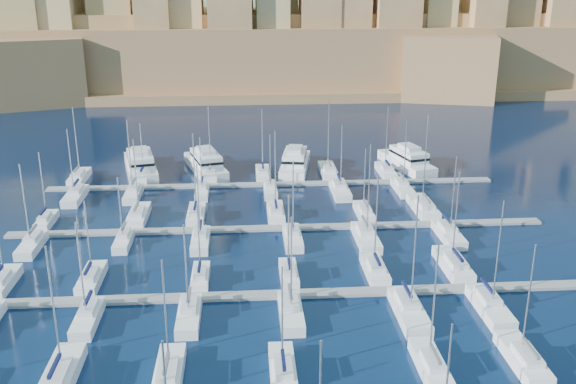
{
  "coord_description": "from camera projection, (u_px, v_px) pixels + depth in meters",
  "views": [
    {
      "loc": [
        -5.29,
        -83.31,
        38.26
      ],
      "look_at": [
        1.02,
        6.0,
        7.53
      ],
      "focal_mm": 40.0,
      "sensor_mm": 36.0,
      "label": 1
    }
  ],
  "objects": [
    {
      "name": "motor_yacht_b",
      "position": [
        206.0,
        163.0,
        129.55
      ],
      "size": [
        9.91,
        18.41,
        5.25
      ],
      "color": "white",
      "rests_on": "ground"
    },
    {
      "name": "sailboat_35",
      "position": [
        449.0,
        234.0,
        97.02
      ],
      "size": [
        2.8,
        9.34,
        13.39
      ],
      "color": "white",
      "rests_on": "ground"
    },
    {
      "name": "motor_yacht_d",
      "position": [
        407.0,
        160.0,
        131.85
      ],
      "size": [
        9.03,
        17.35,
        5.25
      ],
      "color": "white",
      "rests_on": "ground"
    },
    {
      "name": "sailboat_25",
      "position": [
        138.0,
        215.0,
        104.44
      ],
      "size": [
        2.9,
        9.66,
        13.66
      ],
      "color": "white",
      "rests_on": "ground"
    },
    {
      "name": "sailboat_44",
      "position": [
        202.0,
        191.0,
        115.97
      ],
      "size": [
        2.32,
        7.75,
        11.2
      ],
      "color": "white",
      "rests_on": "ground"
    },
    {
      "name": "sailboat_29",
      "position": [
        423.0,
        207.0,
        108.06
      ],
      "size": [
        3.2,
        10.68,
        16.78
      ],
      "color": "white",
      "rests_on": "ground"
    },
    {
      "name": "sailboat_26",
      "position": [
        196.0,
        214.0,
        104.85
      ],
      "size": [
        2.76,
        9.19,
        14.5
      ],
      "color": "white",
      "rests_on": "ground"
    },
    {
      "name": "motor_yacht_a",
      "position": [
        140.0,
        164.0,
        129.01
      ],
      "size": [
        9.35,
        19.13,
        5.25
      ],
      "color": "white",
      "rests_on": "ground"
    },
    {
      "name": "ground",
      "position": [
        284.0,
        256.0,
        91.38
      ],
      "size": [
        600.0,
        600.0,
        0.0
      ],
      "primitive_type": "plane",
      "color": "black",
      "rests_on": "ground"
    },
    {
      "name": "sailboat_16",
      "position": [
        375.0,
        269.0,
        85.59
      ],
      "size": [
        2.64,
        8.79,
        14.17
      ],
      "color": "white",
      "rests_on": "ground"
    },
    {
      "name": "sailboat_41",
      "position": [
        386.0,
        171.0,
        127.98
      ],
      "size": [
        2.73,
        9.09,
        13.91
      ],
      "color": "white",
      "rests_on": "ground"
    },
    {
      "name": "fortified_city",
      "position": [
        256.0,
        41.0,
        233.07
      ],
      "size": [
        460.0,
        108.95,
        59.52
      ],
      "color": "brown",
      "rests_on": "ground"
    },
    {
      "name": "sailboat_20",
      "position": [
        189.0,
        315.0,
        74.11
      ],
      "size": [
        2.58,
        8.61,
        12.51
      ],
      "color": "white",
      "rests_on": "ground"
    },
    {
      "name": "sailboat_39",
      "position": [
        263.0,
        173.0,
        126.28
      ],
      "size": [
        2.69,
        8.97,
        13.83
      ],
      "color": "white",
      "rests_on": "ground"
    },
    {
      "name": "sailboat_43",
      "position": [
        133.0,
        194.0,
        114.75
      ],
      "size": [
        2.57,
        8.58,
        14.57
      ],
      "color": "white",
      "rests_on": "ground"
    },
    {
      "name": "sailboat_1",
      "position": [
        61.0,
        376.0,
        62.93
      ],
      "size": [
        2.94,
        9.81,
        14.66
      ],
      "color": "white",
      "rests_on": "ground"
    },
    {
      "name": "sailboat_14",
      "position": [
        201.0,
        277.0,
        83.41
      ],
      "size": [
        2.22,
        7.41,
        11.09
      ],
      "color": "white",
      "rests_on": "ground"
    },
    {
      "name": "sailboat_5",
      "position": [
        523.0,
        359.0,
        65.73
      ],
      "size": [
        2.74,
        9.14,
        13.55
      ],
      "color": "white",
      "rests_on": "ground"
    },
    {
      "name": "sailboat_42",
      "position": [
        75.0,
        196.0,
        113.66
      ],
      "size": [
        2.84,
        9.48,
        13.29
      ],
      "color": "white",
      "rests_on": "ground"
    },
    {
      "name": "sailboat_19",
      "position": [
        88.0,
        318.0,
        73.54
      ],
      "size": [
        2.45,
        8.18,
        13.05
      ],
      "color": "white",
      "rests_on": "ground"
    },
    {
      "name": "sailboat_2",
      "position": [
        169.0,
        374.0,
        63.25
      ],
      "size": [
        2.69,
        8.98,
        13.12
      ],
      "color": "white",
      "rests_on": "ground"
    },
    {
      "name": "sailboat_13",
      "position": [
        91.0,
        278.0,
        82.99
      ],
      "size": [
        2.56,
        8.52,
        11.51
      ],
      "color": "white",
      "rests_on": "ground"
    },
    {
      "name": "sailboat_30",
      "position": [
        32.0,
        245.0,
        93.29
      ],
      "size": [
        2.55,
        8.51,
        13.42
      ],
      "color": "white",
      "rests_on": "ground"
    },
    {
      "name": "sailboat_31",
      "position": [
        124.0,
        241.0,
        94.69
      ],
      "size": [
        2.22,
        7.39,
        11.0
      ],
      "color": "white",
      "rests_on": "ground"
    },
    {
      "name": "sailboat_23",
      "position": [
        490.0,
        306.0,
        76.02
      ],
      "size": [
        2.87,
        9.58,
        14.53
      ],
      "color": "white",
      "rests_on": "ground"
    },
    {
      "name": "sailboat_32",
      "position": [
        201.0,
        240.0,
        94.87
      ],
      "size": [
        2.58,
        8.61,
        12.99
      ],
      "color": "white",
      "rests_on": "ground"
    },
    {
      "name": "sailboat_4",
      "position": [
        431.0,
        365.0,
        64.73
      ],
      "size": [
        2.52,
        8.4,
        13.95
      ],
      "color": "white",
      "rests_on": "ground"
    },
    {
      "name": "sailboat_12",
      "position": [
        3.0,
        282.0,
        82.09
      ],
      "size": [
        2.46,
        8.2,
        13.69
      ],
      "color": "white",
      "rests_on": "ground"
    },
    {
      "name": "sailboat_27",
      "position": [
        276.0,
        213.0,
        105.62
      ],
      "size": [
        2.69,
        8.97,
        14.74
      ],
      "color": "white",
      "rests_on": "ground"
    },
    {
      "name": "sailboat_40",
      "position": [
        328.0,
        171.0,
        127.73
      ],
      "size": [
        3.07,
        10.24,
        15.91
      ],
      "color": "white",
      "rests_on": "ground"
    },
    {
      "name": "sailboat_33",
      "position": [
        293.0,
        238.0,
        95.74
      ],
      "size": [
        2.61,
        8.7,
        13.18
      ],
      "color": "white",
      "rests_on": "ground"
    },
    {
      "name": "pontoon_mid_far",
      "position": [
        280.0,
        228.0,
        100.75
      ],
      "size": [
        84.0,
        2.0,
        0.4
      ],
      "primitive_type": "cube",
      "color": "slate",
      "rests_on": "ground"
    },
    {
      "name": "sailboat_24",
      "position": [
        46.0,
        220.0,
        102.4
      ],
      "size": [
        2.19,
        7.31,
        12.2
      ],
      "color": "white",
      "rests_on": "ground"
    },
    {
      "name": "sailboat_17",
      "position": [
        453.0,
        264.0,
        86.88
      ],
      "size": [
        3.01,
        10.02,
        13.94
      ],
      "color": "white",
      "rests_on": "ground"
    },
    {
      "name": "pontoon_mid_near",
      "position": [
        290.0,
        294.0,
        79.99
      ],
      "size": [
        84.0,
        2.0,
        0.4
      ],
      "primitive_type": "cube",
      "color": "slate",
      "rests_on": "ground"
    },
    {
      "name": "sailboat_34",
      "position": [
        366.0,
        237.0,
        95.84
      ],
      "size": [
        3.02,
        10.05,
        15.59
      ],
      "color": "white",
      "rests_on": "ground"
    },
    {
      "name": "pontoon_far",
      "position": [
        273.0,
        184.0,
        121.51
      ],
      "size": [
        84.0,
        2.0,
        0.4
      ],
      "primitive_type": "cube",
      "color": "slate",
      "rests_on": "ground"
    },
    {
      "name": "sailboat_21",
      "position": [
        291.0,
        312.0,
        74.77
      ],
      "size": [
        2.67,
        8.89,
        13.13
      ],
      "color": "white",
      "rests_on": "ground"
    },
    {
      "name": "sailboat_22",
      "position": [
        409.0,
        310.0,
        75.1
      ],
      "size": [
        3.04,
        10.14,
        15.6
      ],
      "color": "white",
      "rests_on": "ground"
    },
    {
      "name": "sailboat_28",
      "position": [
        364.0,
        212.0,
        106.14
      ],
      "size": [
        2.39,
        7.98,
        11.66
      ],
      "color": "white",
      "rests_on": "ground"
    },
    {
      "name": "sailboat_46",
      "position": [
        340.0,
        190.0,
        116.69
      ],
      "size": [
        2.93,
        9.76,
        13.32
      ],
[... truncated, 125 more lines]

